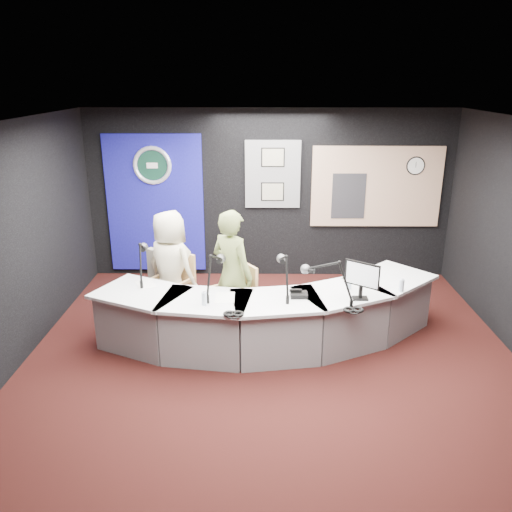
{
  "coord_description": "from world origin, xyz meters",
  "views": [
    {
      "loc": [
        -0.14,
        -5.35,
        3.25
      ],
      "look_at": [
        -0.2,
        0.8,
        1.1
      ],
      "focal_mm": 36.0,
      "sensor_mm": 36.0,
      "label": 1
    }
  ],
  "objects_px": {
    "armchair_right": "(233,301)",
    "person_woman": "(232,274)",
    "broadcast_desk": "(268,316)",
    "armchair_left": "(172,287)",
    "person_man": "(171,268)"
  },
  "relations": [
    {
      "from": "armchair_right",
      "to": "person_woman",
      "type": "distance_m",
      "value": 0.37
    },
    {
      "from": "broadcast_desk",
      "to": "armchair_left",
      "type": "distance_m",
      "value": 1.46
    },
    {
      "from": "armchair_right",
      "to": "person_man",
      "type": "height_order",
      "value": "person_man"
    },
    {
      "from": "armchair_right",
      "to": "broadcast_desk",
      "type": "bearing_deg",
      "value": 27.63
    },
    {
      "from": "broadcast_desk",
      "to": "armchair_right",
      "type": "bearing_deg",
      "value": 152.13
    },
    {
      "from": "broadcast_desk",
      "to": "person_man",
      "type": "distance_m",
      "value": 1.51
    },
    {
      "from": "broadcast_desk",
      "to": "person_woman",
      "type": "relative_size",
      "value": 2.64
    },
    {
      "from": "armchair_right",
      "to": "person_man",
      "type": "distance_m",
      "value": 0.99
    },
    {
      "from": "armchair_left",
      "to": "person_man",
      "type": "relative_size",
      "value": 0.64
    },
    {
      "from": "armchair_right",
      "to": "armchair_left",
      "type": "bearing_deg",
      "value": -147.84
    },
    {
      "from": "person_woman",
      "to": "broadcast_desk",
      "type": "bearing_deg",
      "value": -169.7
    },
    {
      "from": "armchair_left",
      "to": "armchair_right",
      "type": "height_order",
      "value": "armchair_left"
    },
    {
      "from": "broadcast_desk",
      "to": "person_man",
      "type": "relative_size",
      "value": 2.82
    },
    {
      "from": "broadcast_desk",
      "to": "armchair_right",
      "type": "distance_m",
      "value": 0.53
    },
    {
      "from": "person_man",
      "to": "person_woman",
      "type": "bearing_deg",
      "value": -171.22
    }
  ]
}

